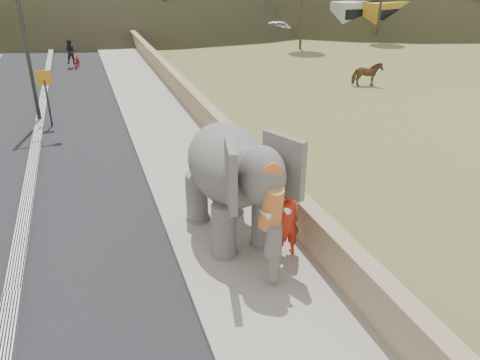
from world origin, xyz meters
name	(u,v)px	position (x,y,z in m)	size (l,w,h in m)	color
ground	(246,264)	(0.00, 0.00, 0.00)	(160.00, 160.00, 0.00)	olive
road	(37,145)	(-5.00, 10.00, 0.01)	(7.00, 120.00, 0.03)	black
median	(37,143)	(-5.00, 10.00, 0.11)	(0.35, 120.00, 0.22)	black
walkway	(166,130)	(0.00, 10.00, 0.07)	(3.00, 120.00, 0.15)	#9E9687
parapet	(204,115)	(1.65, 10.00, 0.55)	(0.30, 120.00, 1.10)	tan
lamppost	(27,5)	(-4.69, 12.86, 4.87)	(1.76, 0.36, 8.00)	#2A2A2F
signboard	(46,89)	(-4.50, 12.26, 1.64)	(0.60, 0.08, 2.40)	#2D2D33
cow	(367,74)	(12.30, 14.24, 0.68)	(0.74, 1.62, 1.37)	brown
distant_car	(280,28)	(15.87, 34.96, 0.72)	(1.70, 4.23, 1.44)	silver
bus_white	(385,18)	(26.09, 32.76, 1.55)	(2.50, 11.00, 3.10)	silver
bus_orange	(403,17)	(28.05, 32.53, 1.55)	(2.50, 11.00, 3.10)	gold
elephant_and_man	(229,180)	(0.02, 1.28, 1.61)	(2.49, 4.25, 2.94)	slate
motorcyclist	(74,57)	(-3.29, 25.02, 0.73)	(1.15, 1.80, 1.87)	maroon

